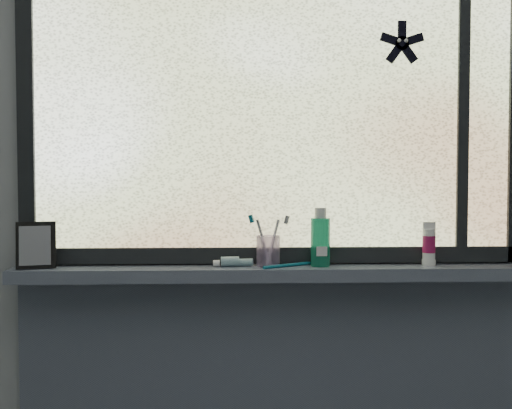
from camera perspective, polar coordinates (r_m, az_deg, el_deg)
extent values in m
cube|color=#9EA3A8|center=(1.84, 1.87, 1.26)|extent=(3.00, 0.01, 2.50)
cube|color=#525A6D|center=(1.78, 2.03, -6.84)|extent=(1.62, 0.14, 0.04)
cube|color=silver|center=(1.83, 1.93, 10.04)|extent=(1.50, 0.01, 1.00)
cube|color=black|center=(1.82, 1.92, -5.05)|extent=(1.60, 0.03, 0.05)
cube|color=black|center=(1.93, -21.98, 9.46)|extent=(0.05, 0.03, 1.10)
cube|color=black|center=(1.96, 19.94, 9.38)|extent=(0.03, 0.03, 1.00)
cube|color=black|center=(1.85, -21.13, -3.82)|extent=(0.12, 0.09, 0.14)
cylinder|color=#C4A2D6|center=(1.78, 1.22, -4.67)|extent=(0.09, 0.09, 0.10)
cylinder|color=#1B8E68|center=(1.79, 6.46, -3.25)|extent=(0.07, 0.07, 0.15)
cylinder|color=silver|center=(1.88, 16.91, -3.63)|extent=(0.04, 0.04, 0.10)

